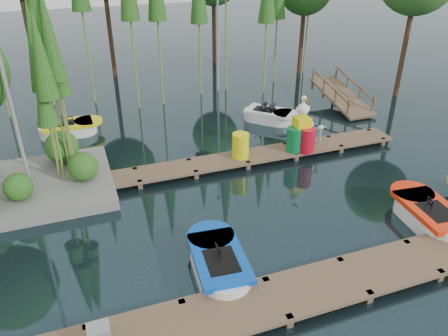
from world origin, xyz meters
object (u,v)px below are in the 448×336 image
object	(u,v)px
boat_red	(429,215)
boat_blue	(219,264)
drum_cluster	(302,134)
yellow_barrel	(241,146)
boat_yellow_far	(69,129)

from	to	relation	value
boat_red	boat_blue	bearing A→B (deg)	-175.35
boat_red	drum_cluster	xyz separation A→B (m)	(-1.40, 5.39, 0.65)
drum_cluster	boat_blue	bearing A→B (deg)	-135.26
boat_blue	yellow_barrel	bearing A→B (deg)	67.79
boat_blue	drum_cluster	xyz separation A→B (m)	(5.31, 5.26, 0.66)
yellow_barrel	boat_blue	bearing A→B (deg)	-117.28
boat_blue	boat_red	world-z (taller)	boat_red
boat_blue	boat_red	bearing A→B (deg)	3.92
boat_blue	boat_red	distance (m)	6.71
boat_yellow_far	drum_cluster	xyz separation A→B (m)	(8.50, -5.27, 0.65)
yellow_barrel	boat_red	bearing A→B (deg)	-54.82
yellow_barrel	drum_cluster	size ratio (longest dim) A/B	0.44
boat_red	yellow_barrel	distance (m)	6.81
boat_yellow_far	yellow_barrel	distance (m)	7.89
boat_blue	drum_cluster	size ratio (longest dim) A/B	1.36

